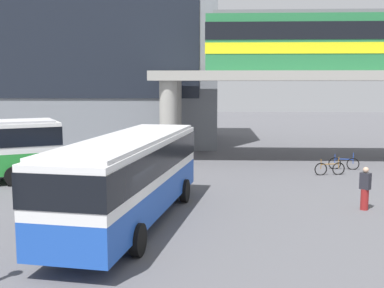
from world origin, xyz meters
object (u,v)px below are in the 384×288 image
object	(u,v)px
station_building	(61,57)
pedestrian_waiting_near_stop	(365,190)
bus_main	(131,171)
bicycle_blue	(344,163)
bicycle_brown	(330,169)

from	to	relation	value
station_building	pedestrian_waiting_near_stop	bearing A→B (deg)	-48.90
bus_main	bicycle_blue	size ratio (longest dim) A/B	6.37
station_building	bicycle_blue	world-z (taller)	station_building
bicycle_blue	bus_main	bearing A→B (deg)	-133.33
station_building	pedestrian_waiting_near_stop	distance (m)	30.33
bicycle_blue	station_building	bearing A→B (deg)	148.16
bicycle_brown	pedestrian_waiting_near_stop	world-z (taller)	pedestrian_waiting_near_stop
bus_main	bicycle_brown	xyz separation A→B (m)	(9.59, 9.71, -1.63)
bicycle_brown	pedestrian_waiting_near_stop	size ratio (longest dim) A/B	1.00
bus_main	bicycle_brown	bearing A→B (deg)	45.36
bus_main	bicycle_blue	xyz separation A→B (m)	(10.87, 11.52, -1.63)
station_building	bicycle_brown	world-z (taller)	station_building
bicycle_brown	pedestrian_waiting_near_stop	bearing A→B (deg)	-93.06
bicycle_brown	bicycle_blue	size ratio (longest dim) A/B	1.00
station_building	bicycle_brown	distance (m)	25.83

